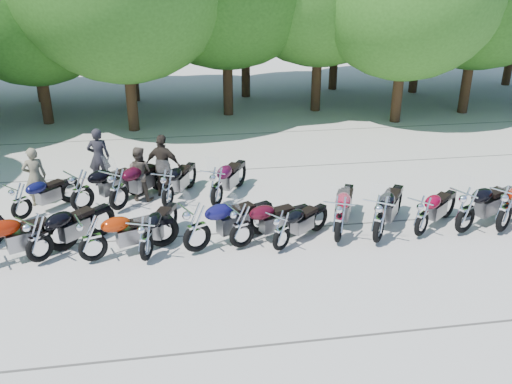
{
  "coord_description": "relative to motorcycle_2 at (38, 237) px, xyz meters",
  "views": [
    {
      "loc": [
        -1.92,
        -10.82,
        6.45
      ],
      "look_at": [
        0.0,
        1.5,
        1.1
      ],
      "focal_mm": 38.0,
      "sensor_mm": 36.0,
      "label": 1
    }
  ],
  "objects": [
    {
      "name": "ground",
      "position": [
        5.12,
        -0.64,
        -0.69
      ],
      "size": [
        90.0,
        90.0,
        0.0
      ],
      "primitive_type": "plane",
      "color": "#A49E94",
      "rests_on": "ground"
    },
    {
      "name": "motorcycle_2",
      "position": [
        0.0,
        0.0,
        0.0
      ],
      "size": [
        2.24,
        2.24,
        1.37
      ],
      "primitive_type": null,
      "rotation": [
        0.0,
        0.0,
        2.36
      ],
      "color": "black",
      "rests_on": "ground"
    },
    {
      "name": "motorcycle_3",
      "position": [
        1.2,
        -0.17,
        -0.02
      ],
      "size": [
        2.45,
        1.48,
        1.33
      ],
      "primitive_type": null,
      "rotation": [
        0.0,
        0.0,
        1.92
      ],
      "color": "#972405",
      "rests_on": "ground"
    },
    {
      "name": "motorcycle_4",
      "position": [
        2.4,
        -0.29,
        -0.06
      ],
      "size": [
        1.41,
        2.31,
        1.25
      ],
      "primitive_type": null,
      "rotation": [
        0.0,
        0.0,
        2.78
      ],
      "color": "black",
      "rests_on": "ground"
    },
    {
      "name": "motorcycle_5",
      "position": [
        3.57,
        -0.1,
        0.04
      ],
      "size": [
        2.65,
        1.82,
        1.45
      ],
      "primitive_type": null,
      "rotation": [
        0.0,
        0.0,
        2.02
      ],
      "color": "#100E3F",
      "rests_on": "ground"
    },
    {
      "name": "motorcycle_6",
      "position": [
        4.64,
        -0.04,
        -0.03
      ],
      "size": [
        2.42,
        1.49,
        1.31
      ],
      "primitive_type": null,
      "rotation": [
        0.0,
        0.0,
        1.94
      ],
      "color": "#3B0813",
      "rests_on": "ground"
    },
    {
      "name": "motorcycle_7",
      "position": [
        5.55,
        -0.31,
        -0.09
      ],
      "size": [
        2.02,
        1.83,
        1.18
      ],
      "primitive_type": null,
      "rotation": [
        0.0,
        0.0,
        2.26
      ],
      "color": "black",
      "rests_on": "ground"
    },
    {
      "name": "motorcycle_8",
      "position": [
        7.02,
        -0.11,
        0.01
      ],
      "size": [
        1.7,
        2.54,
        1.39
      ],
      "primitive_type": null,
      "rotation": [
        0.0,
        0.0,
        2.71
      ],
      "color": "maroon",
      "rests_on": "ground"
    },
    {
      "name": "motorcycle_9",
      "position": [
        7.98,
        -0.29,
        0.03
      ],
      "size": [
        2.09,
        2.51,
        1.43
      ],
      "primitive_type": null,
      "rotation": [
        0.0,
        0.0,
        2.53
      ],
      "color": "black",
      "rests_on": "ground"
    },
    {
      "name": "motorcycle_10",
      "position": [
        9.16,
        -0.13,
        -0.06
      ],
      "size": [
        2.13,
        1.93,
        1.25
      ],
      "primitive_type": null,
      "rotation": [
        0.0,
        0.0,
        2.26
      ],
      "color": "maroon",
      "rests_on": "ground"
    },
    {
      "name": "motorcycle_11",
      "position": [
        10.3,
        -0.16,
        0.03
      ],
      "size": [
        2.61,
        1.84,
        1.43
      ],
      "primitive_type": null,
      "rotation": [
        0.0,
        0.0,
        2.04
      ],
      "color": "black",
      "rests_on": "ground"
    },
    {
      "name": "motorcycle_12",
      "position": [
        11.31,
        -0.25,
        0.04
      ],
      "size": [
        2.53,
        2.12,
        1.44
      ],
      "primitive_type": null,
      "rotation": [
        0.0,
        0.0,
        2.19
      ],
      "color": "#941A05",
      "rests_on": "ground"
    },
    {
      "name": "motorcycle_14",
      "position": [
        -0.95,
        2.4,
        -0.08
      ],
      "size": [
        1.95,
        1.99,
        1.21
      ],
      "primitive_type": null,
      "rotation": [
        0.0,
        0.0,
        2.37
      ],
      "color": "#0C0D36",
      "rests_on": "ground"
    },
    {
      "name": "motorcycle_15",
      "position": [
        0.58,
        2.67,
        0.02
      ],
      "size": [
        2.45,
        2.09,
        1.4
      ],
      "primitive_type": null,
      "rotation": [
        0.0,
        0.0,
        2.21
      ],
      "color": "black",
      "rests_on": "ground"
    },
    {
      "name": "motorcycle_16",
      "position": [
        1.57,
        2.6,
        0.03
      ],
      "size": [
        2.15,
        2.46,
        1.42
      ],
      "primitive_type": null,
      "rotation": [
        0.0,
        0.0,
        2.48
      ],
      "color": "#340715",
      "rests_on": "ground"
    },
    {
      "name": "motorcycle_17",
      "position": [
        2.9,
        2.57,
        -0.04
      ],
      "size": [
        1.58,
        2.37,
        1.3
      ],
      "primitive_type": null,
      "rotation": [
        0.0,
        0.0,
        2.72
      ],
      "color": "black",
      "rests_on": "ground"
    },
    {
      "name": "motorcycle_18",
      "position": [
        4.25,
        2.41,
        -0.01
      ],
      "size": [
        1.8,
        2.46,
        1.36
      ],
      "primitive_type": null,
      "rotation": [
        0.0,
        0.0,
        2.64
      ],
      "color": "#3F0825",
      "rests_on": "ground"
    },
    {
      "name": "rider_0",
      "position": [
        -0.76,
        3.46,
        0.17
      ],
      "size": [
        0.71,
        0.57,
        1.71
      ],
      "primitive_type": "imported",
      "rotation": [
        0.0,
        0.0,
        3.42
      ],
      "color": "#665F48",
      "rests_on": "ground"
    },
    {
      "name": "rider_1",
      "position": [
        2.1,
        3.39,
        0.12
      ],
      "size": [
        0.92,
        0.81,
        1.61
      ],
      "primitive_type": "imported",
      "rotation": [
        0.0,
        0.0,
        2.85
      ],
      "color": "#4C4236",
      "rests_on": "ground"
    },
    {
      "name": "rider_2",
      "position": [
        2.81,
        3.56,
        0.25
      ],
      "size": [
        1.19,
        0.87,
        1.88
      ],
      "primitive_type": "imported",
      "rotation": [
        0.0,
        0.0,
        2.71
      ],
      "color": "black",
      "rests_on": "ground"
    },
    {
      "name": "rider_3",
      "position": [
        0.85,
        4.71,
        0.23
      ],
      "size": [
        0.67,
        0.44,
        1.83
      ],
      "primitive_type": "imported",
      "rotation": [
        0.0,
        0.0,
        3.13
      ],
      "color": "black",
      "rests_on": "ground"
    }
  ]
}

